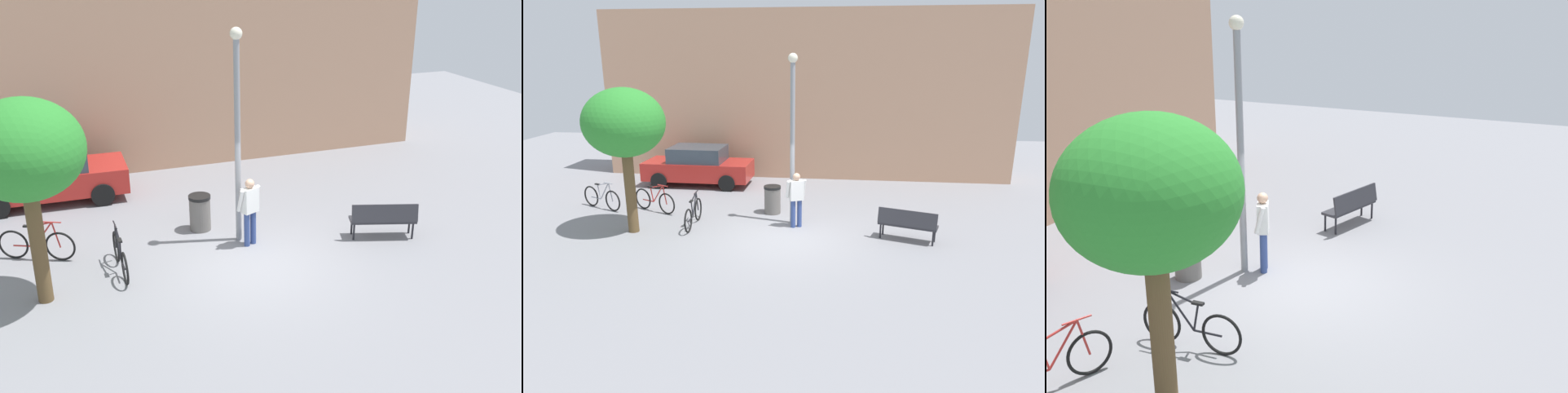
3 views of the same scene
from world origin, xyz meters
The scene contains 11 objects.
ground_plane centered at (0.00, 0.00, 0.00)m, with size 36.00×36.00×0.00m, color gray.
building_facade centered at (0.00, 8.04, 3.40)m, with size 16.87×2.00×6.80m, color tan.
lamppost centered at (0.14, 1.40, 2.87)m, with size 0.28×0.28×5.05m.
person_by_lamppost centered at (0.30, 1.04, 0.97)m, with size 0.63×0.45×1.67m.
park_bench centered at (3.46, 0.25, 0.55)m, with size 1.67×0.94×0.92m.
plaza_tree centered at (-4.41, 0.09, 3.15)m, with size 2.26×2.26×4.16m.
bicycle_silver centered at (-6.39, 2.07, 0.38)m, with size 1.66×0.81×0.97m.
bicycle_black centered at (-2.80, 0.76, 0.38)m, with size 0.10×1.81×0.97m.
bicycle_red centered at (-4.49, 1.98, 0.38)m, with size 1.66×0.81×0.97m.
parked_car_red centered at (-4.04, 5.54, 0.77)m, with size 4.23×1.88×1.55m.
trash_bin centered at (-0.60, 2.27, 0.46)m, with size 0.56×0.56×0.92m.
Camera 2 is at (1.53, -12.41, 4.91)m, focal length 32.64 mm.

